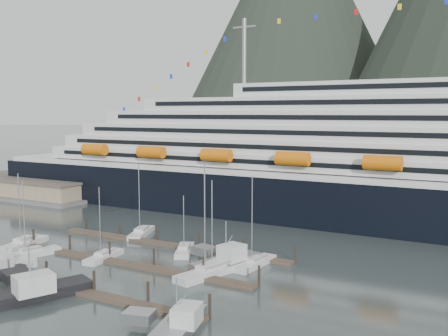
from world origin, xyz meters
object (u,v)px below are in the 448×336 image
Objects in this scene: sailboat_b at (31,254)px; sailboat_g at (255,263)px; sailboat_h at (215,268)px; trawler_c at (30,292)px; sailboat_d at (211,272)px; sailboat_a at (25,244)px; sailboat_c at (104,257)px; sailboat_e at (141,233)px; warehouse at (30,188)px; cruise_ship at (414,169)px; trawler_d at (176,326)px; trawler_e at (225,261)px; sailboat_f at (185,251)px.

sailboat_g reaches higher than sailboat_b.
sailboat_g reaches higher than sailboat_h.
sailboat_g reaches higher than trawler_c.
sailboat_a is at bearing 107.16° from sailboat_d.
sailboat_c is 24.74m from sailboat_g.
warehouse is at bearing 47.56° from sailboat_e.
sailboat_c reaches higher than trawler_c.
sailboat_a is 42.29m from sailboat_g.
sailboat_h reaches higher than sailboat_c.
sailboat_g is at bearing -110.52° from cruise_ship.
sailboat_h reaches higher than warehouse.
trawler_d is (7.96, -21.69, 0.45)m from sailboat_h.
sailboat_d reaches higher than trawler_e.
sailboat_a is at bearing 95.18° from sailboat_h.
sailboat_e is 26.64m from trawler_e.
trawler_e is (14.69, 24.76, 0.00)m from trawler_c.
cruise_ship is 13.21× the size of trawler_c.
sailboat_b is (6.36, -3.90, -0.02)m from sailboat_a.
cruise_ship is 15.79× the size of sailboat_b.
sailboat_c is 20.28m from trawler_e.
sailboat_f is (-29.68, -41.48, -11.64)m from cruise_ship.
warehouse is at bearing 65.55° from sailboat_b.
sailboat_f is 11.26m from sailboat_h.
trawler_d is at bearing -161.80° from sailboat_h.
trawler_c is (-18.47, -27.51, 0.56)m from sailboat_g.
sailboat_h is 0.90× the size of trawler_c.
sailboat_d is at bearing -142.40° from sailboat_e.
cruise_ship reaches higher than sailboat_c.
sailboat_h is (36.91, 4.62, -0.01)m from sailboat_a.
sailboat_c is 1.19× the size of sailboat_f.
sailboat_c is 0.84× the size of sailboat_e.
sailboat_b is 40.70m from trawler_d.
sailboat_b is 31.88m from sailboat_d.
trawler_c is at bearing -139.53° from sailboat_a.
sailboat_h is at bearing -112.98° from cruise_ship.
sailboat_a is 29.31m from sailboat_f.
sailboat_b is at bearing 115.34° from sailboat_g.
sailboat_f is (-10.30, 8.30, -0.06)m from sailboat_d.
sailboat_b is 12.62m from sailboat_c.
sailboat_d reaches higher than sailboat_h.
sailboat_f is at bearing 83.73° from trawler_e.
sailboat_e is at bearing 9.97° from sailboat_c.
warehouse is at bearing 75.18° from sailboat_g.
sailboat_g is 4.71m from trawler_e.
sailboat_g is 1.22× the size of trawler_d.
sailboat_d is 28.95m from sailboat_e.
sailboat_b reaches higher than trawler_c.
trawler_e is at bearing -137.09° from sailboat_f.
sailboat_e is at bearing -141.70° from cruise_ship.
trawler_e is (24.62, -10.17, 0.56)m from sailboat_e.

